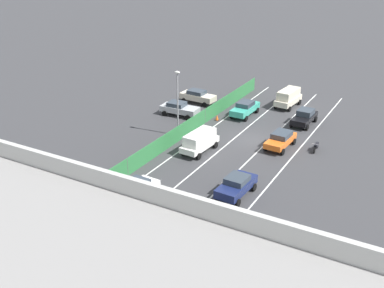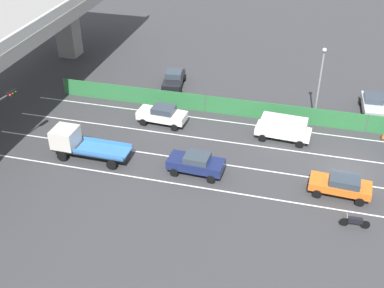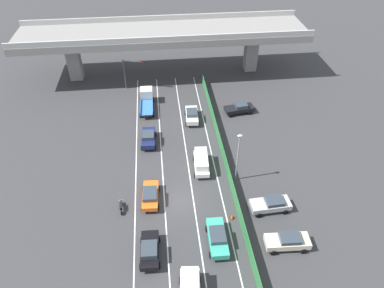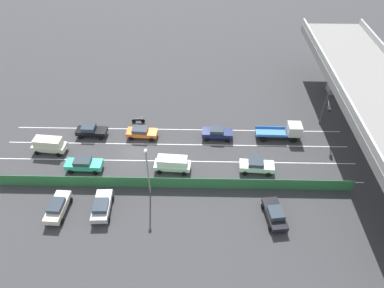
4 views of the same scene
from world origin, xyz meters
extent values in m
plane|color=#38383A|center=(0.00, 0.00, 0.00)|extent=(300.00, 300.00, 0.00)
cube|color=silver|center=(-4.98, 5.45, 0.00)|extent=(0.14, 46.90, 0.01)
cube|color=silver|center=(-1.66, 5.45, 0.00)|extent=(0.14, 46.90, 0.01)
cube|color=silver|center=(1.66, 5.45, 0.00)|extent=(0.14, 46.90, 0.01)
cube|color=silver|center=(4.98, 5.45, 0.00)|extent=(0.14, 46.90, 0.01)
cube|color=gray|center=(0.00, 30.90, 7.46)|extent=(48.90, 10.04, 1.16)
cube|color=#B2B2AD|center=(0.00, 26.08, 8.49)|extent=(48.90, 0.30, 0.90)
cube|color=#B2B2AD|center=(0.00, 35.72, 8.49)|extent=(48.90, 0.30, 0.90)
cube|color=gray|center=(-15.65, 30.90, 3.44)|extent=(2.13, 2.13, 6.88)
cube|color=gray|center=(15.65, 30.90, 3.44)|extent=(2.13, 2.13, 6.88)
cube|color=#2D753D|center=(6.31, 5.45, 0.84)|extent=(0.06, 42.90, 1.67)
cylinder|color=#4C514C|center=(6.31, -1.70, 0.84)|extent=(0.10, 0.10, 1.67)
cylinder|color=#4C514C|center=(6.31, 12.60, 0.84)|extent=(0.10, 0.10, 1.67)
cylinder|color=#4C514C|center=(6.31, 26.90, 0.84)|extent=(0.10, 0.10, 1.67)
cube|color=white|center=(3.22, 15.79, 0.82)|extent=(2.03, 4.42, 0.68)
cube|color=#333D47|center=(3.21, 15.62, 1.43)|extent=(1.67, 2.00, 0.54)
cylinder|color=black|center=(2.43, 17.31, 0.32)|extent=(0.26, 0.65, 0.64)
cylinder|color=black|center=(4.19, 17.21, 0.32)|extent=(0.26, 0.65, 0.64)
cylinder|color=black|center=(2.25, 14.38, 0.32)|extent=(0.26, 0.65, 0.64)
cylinder|color=black|center=(4.00, 14.27, 0.32)|extent=(0.26, 0.65, 0.64)
cube|color=teal|center=(3.40, -6.06, 0.82)|extent=(1.87, 4.68, 0.69)
cube|color=#333D47|center=(3.40, -6.16, 1.42)|extent=(1.60, 2.09, 0.50)
cylinder|color=black|center=(2.56, -4.46, 0.32)|extent=(0.24, 0.65, 0.64)
cylinder|color=black|center=(4.32, -4.51, 0.32)|extent=(0.24, 0.65, 0.64)
cylinder|color=black|center=(2.48, -7.62, 0.32)|extent=(0.24, 0.65, 0.64)
cylinder|color=black|center=(4.25, -7.66, 0.32)|extent=(0.24, 0.65, 0.64)
cube|color=navy|center=(-3.27, 11.04, 0.82)|extent=(2.00, 4.32, 0.68)
cube|color=#333D47|center=(-3.28, 10.94, 1.41)|extent=(1.67, 1.92, 0.48)
cylinder|color=black|center=(-4.10, 12.53, 0.32)|extent=(0.25, 0.65, 0.64)
cylinder|color=black|center=(-2.30, 12.44, 0.32)|extent=(0.25, 0.65, 0.64)
cylinder|color=black|center=(-4.24, 9.65, 0.32)|extent=(0.25, 0.65, 0.64)
cylinder|color=black|center=(-2.45, 9.56, 0.32)|extent=(0.25, 0.65, 0.64)
cube|color=beige|center=(0.08, -11.54, 1.66)|extent=(1.90, 3.77, 0.99)
cylinder|color=black|center=(-0.67, -9.95, 0.32)|extent=(0.28, 0.66, 0.64)
cylinder|color=black|center=(1.11, -10.12, 0.32)|extent=(0.28, 0.66, 0.64)
cube|color=orange|center=(-3.21, 0.47, 0.76)|extent=(2.02, 4.38, 0.56)
cube|color=#333D47|center=(-3.22, 0.22, 1.29)|extent=(1.67, 2.19, 0.51)
cylinder|color=black|center=(-3.99, 1.98, 0.32)|extent=(0.26, 0.65, 0.64)
cylinder|color=black|center=(-2.24, 1.87, 0.32)|extent=(0.26, 0.65, 0.64)
cylinder|color=black|center=(-4.17, -0.93, 0.32)|extent=(0.26, 0.65, 0.64)
cylinder|color=black|center=(-2.42, -1.03, 0.32)|extent=(0.26, 0.65, 0.64)
cube|color=silver|center=(3.26, 5.15, 0.76)|extent=(2.04, 4.67, 0.56)
cube|color=silver|center=(3.26, 5.15, 1.52)|extent=(1.77, 3.84, 0.96)
cylinder|color=black|center=(2.49, 6.75, 0.32)|extent=(0.26, 0.65, 0.64)
cylinder|color=black|center=(4.23, 6.64, 0.32)|extent=(0.26, 0.65, 0.64)
cylinder|color=black|center=(2.29, 3.65, 0.32)|extent=(0.26, 0.65, 0.64)
cylinder|color=black|center=(4.03, 3.54, 0.32)|extent=(0.26, 0.65, 0.64)
cube|color=black|center=(-3.39, -6.71, 0.76)|extent=(1.92, 4.34, 0.57)
cube|color=#333D47|center=(-3.41, -7.06, 1.35)|extent=(1.62, 1.90, 0.60)
cylinder|color=black|center=(-4.22, -5.22, 0.32)|extent=(0.24, 0.65, 0.64)
cylinder|color=black|center=(-2.46, -5.28, 0.32)|extent=(0.24, 0.65, 0.64)
cylinder|color=black|center=(-4.33, -8.13, 0.32)|extent=(0.24, 0.65, 0.64)
cylinder|color=black|center=(-2.57, -8.19, 0.32)|extent=(0.24, 0.65, 0.64)
cube|color=black|center=(-3.44, 19.53, 0.73)|extent=(1.66, 6.21, 0.25)
cube|color=beige|center=(-3.40, 21.69, 1.60)|extent=(1.97, 1.89, 1.51)
cube|color=#3875BC|center=(-3.46, 18.52, 0.90)|extent=(2.01, 4.21, 0.10)
cube|color=#3875BC|center=(-4.38, 18.54, 1.09)|extent=(0.15, 4.18, 0.37)
cube|color=#3875BC|center=(-2.53, 18.51, 1.09)|extent=(0.15, 4.18, 0.37)
cylinder|color=black|center=(-4.37, 21.65, 0.40)|extent=(0.27, 0.80, 0.80)
cylinder|color=black|center=(-2.43, 21.61, 0.40)|extent=(0.27, 0.80, 0.80)
cylinder|color=black|center=(-4.44, 17.44, 0.40)|extent=(0.27, 0.80, 0.80)
cylinder|color=black|center=(-2.51, 17.41, 0.40)|extent=(0.27, 0.80, 0.80)
cylinder|color=black|center=(-6.53, 0.12, 0.30)|extent=(0.13, 0.60, 0.60)
cylinder|color=black|center=(-6.46, -1.22, 0.30)|extent=(0.13, 0.60, 0.60)
cube|color=black|center=(-6.50, -0.55, 0.58)|extent=(0.33, 0.93, 0.36)
cylinder|color=#B2B2B2|center=(-6.53, 0.02, 0.92)|extent=(0.60, 0.06, 0.03)
cube|color=beige|center=(10.27, -7.27, 0.83)|extent=(4.53, 1.96, 0.70)
cube|color=#333D47|center=(10.45, -7.28, 1.42)|extent=(2.14, 1.63, 0.47)
cylinder|color=black|center=(8.72, -8.06, 0.32)|extent=(0.65, 0.25, 0.64)
cylinder|color=black|center=(8.81, -6.33, 0.32)|extent=(0.65, 0.25, 0.64)
cylinder|color=black|center=(11.74, -8.22, 0.32)|extent=(0.65, 0.25, 0.64)
cylinder|color=black|center=(11.83, -6.49, 0.32)|extent=(0.65, 0.25, 0.64)
cube|color=#B2B5B7|center=(9.96, -2.37, 0.80)|extent=(4.52, 2.03, 0.64)
cube|color=#333D47|center=(10.35, -2.35, 1.36)|extent=(2.01, 1.69, 0.48)
cylinder|color=black|center=(8.50, -3.35, 0.32)|extent=(0.65, 0.25, 0.64)
cylinder|color=black|center=(8.41, -1.52, 0.32)|extent=(0.65, 0.25, 0.64)
cylinder|color=black|center=(11.51, -3.21, 0.32)|extent=(0.65, 0.25, 0.64)
cylinder|color=black|center=(11.42, -1.39, 0.32)|extent=(0.65, 0.25, 0.64)
cube|color=black|center=(10.65, 16.91, 0.76)|extent=(4.65, 2.37, 0.56)
cube|color=#333D47|center=(10.90, 16.94, 1.32)|extent=(2.00, 1.81, 0.56)
cylinder|color=black|center=(9.27, 15.82, 0.32)|extent=(0.66, 0.30, 0.64)
cylinder|color=black|center=(9.03, 17.60, 0.32)|extent=(0.66, 0.30, 0.64)
cylinder|color=black|center=(12.27, 16.22, 0.32)|extent=(0.66, 0.30, 0.64)
cylinder|color=black|center=(12.03, 18.00, 0.32)|extent=(0.66, 0.30, 0.64)
cylinder|color=#47474C|center=(-6.89, 26.35, 2.66)|extent=(0.18, 0.18, 5.33)
cylinder|color=#47474C|center=(-5.01, 25.97, 5.03)|extent=(3.78, 0.88, 0.12)
cube|color=black|center=(-3.51, 25.67, 5.03)|extent=(1.00, 0.47, 0.32)
sphere|color=red|center=(-3.84, 25.57, 5.03)|extent=(0.20, 0.20, 0.20)
sphere|color=#3B2806|center=(-3.54, 25.51, 5.03)|extent=(0.20, 0.20, 0.20)
sphere|color=black|center=(-3.25, 25.45, 5.03)|extent=(0.20, 0.20, 0.20)
cylinder|color=gray|center=(7.15, 2.73, 3.29)|extent=(0.16, 0.16, 6.57)
ellipsoid|color=silver|center=(7.15, 2.73, 6.75)|extent=(0.60, 0.36, 0.28)
cone|color=orange|center=(5.55, -3.16, 0.34)|extent=(0.36, 0.36, 0.67)
cube|color=black|center=(5.55, -3.16, 0.01)|extent=(0.47, 0.47, 0.03)
camera|label=1|loc=(-16.11, 41.03, 19.04)|focal=43.48mm
camera|label=2|loc=(-32.45, 3.69, 21.95)|focal=45.54mm
camera|label=3|loc=(-1.47, -26.95, 30.46)|focal=32.72mm
camera|label=4|loc=(35.10, 8.31, 32.16)|focal=33.05mm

